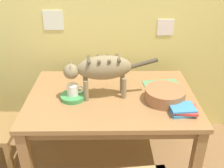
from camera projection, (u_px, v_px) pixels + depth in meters
name	position (u px, v px, depth m)	size (l,w,h in m)	color
wall_rear	(110.00, 11.00, 2.36)	(4.96, 0.11, 2.50)	#E6D677
dining_table	(112.00, 105.00, 2.07)	(1.30, 0.88, 0.74)	#986B40
cat	(102.00, 69.00, 1.90)	(0.70, 0.19, 0.34)	#877653
saucer_bowl	(74.00, 97.00, 1.98)	(0.19, 0.19, 0.03)	#40934D
coffee_mug	(74.00, 90.00, 1.95)	(0.13, 0.08, 0.09)	white
magazine	(163.00, 86.00, 2.15)	(0.29, 0.22, 0.01)	#589360
book_stack	(184.00, 110.00, 1.80)	(0.20, 0.16, 0.05)	#348ACA
wicker_basket	(165.00, 95.00, 1.93)	(0.30, 0.30, 0.10)	#9C643E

